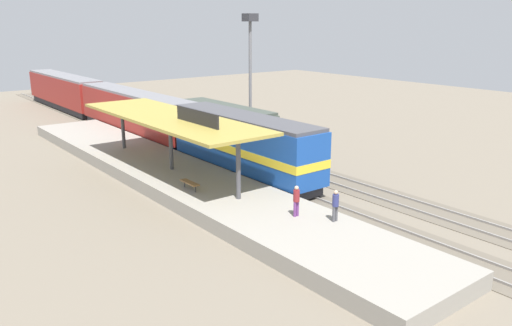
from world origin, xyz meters
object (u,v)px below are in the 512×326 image
Objects in this scene: passenger_carriage_front at (134,113)px; freight_car at (225,124)px; person_waiting at (296,199)px; locomotive at (244,145)px; person_walking at (335,204)px; platform_bench at (190,183)px; passenger_carriage_rear at (64,91)px; light_mast at (250,51)px.

freight_car is (4.60, -8.97, -0.34)m from passenger_carriage_front.
freight_car is 20.69m from person_waiting.
locomotive is 11.97m from person_walking.
passenger_carriage_front is (6.00, 20.44, 0.97)m from platform_bench.
locomotive is 18.00m from passenger_carriage_front.
locomotive is 0.72× the size of passenger_carriage_rear.
person_waiting is (-8.46, -18.88, -0.12)m from freight_car.
person_walking is at bearing -95.31° from passenger_carriage_front.
locomotive is at bearing -90.00° from passenger_carriage_rear.
light_mast is at bearing 40.57° from platform_bench.
light_mast is (7.80, 9.38, 5.99)m from locomotive.
passenger_carriage_front reaches higher than person_walking.
light_mast is (13.80, 11.82, 7.05)m from platform_bench.
person_waiting reaches higher than platform_bench.
light_mast is at bearing -75.15° from passenger_carriage_rear.
person_walking reaches higher than platform_bench.
passenger_carriage_front is 13.12m from light_mast.
freight_car reaches higher than person_walking.
passenger_carriage_rear is 50.52m from person_walking.
light_mast reaches higher than person_walking.
platform_bench is at bearing -139.43° from light_mast.
locomotive is 8.44× the size of person_waiting.
passenger_carriage_front is at bearing 73.64° from platform_bench.
person_walking is (-2.76, -11.64, -0.56)m from locomotive.
passenger_carriage_front is 28.12m from person_waiting.
passenger_carriage_rear is at bearing 90.00° from passenger_carriage_front.
passenger_carriage_front is at bearing -90.00° from passenger_carriage_rear.
platform_bench is 7.73m from person_waiting.
locomotive is 1.20× the size of freight_car.
person_walking is at bearing -109.59° from freight_car.
freight_car is at bearing -62.84° from passenger_carriage_front.
platform_bench is 6.56m from locomotive.
person_walking is at bearing -93.13° from passenger_carriage_rear.
freight_car is (4.60, 9.03, -0.44)m from locomotive.
passenger_carriage_rear reaches higher than person_walking.
locomotive reaches higher than platform_bench.
platform_bench is 21.32m from passenger_carriage_front.
light_mast is 6.84× the size of person_waiting.
locomotive is 10.15m from freight_car.
light_mast reaches higher than freight_car.
passenger_carriage_rear is 30.12m from freight_car.
platform_bench is at bearing -106.36° from passenger_carriage_front.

